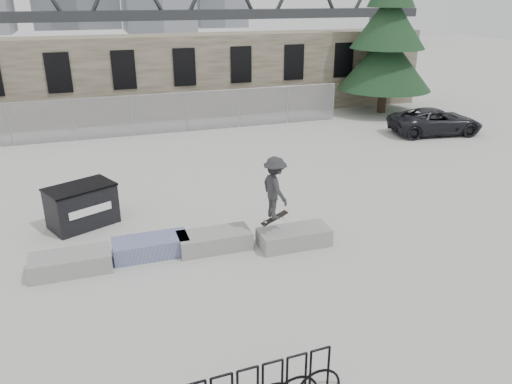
{
  "coord_description": "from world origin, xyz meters",
  "views": [
    {
      "loc": [
        -1.92,
        -12.32,
        6.64
      ],
      "look_at": [
        2.34,
        0.32,
        1.3
      ],
      "focal_mm": 35.0,
      "sensor_mm": 36.0,
      "label": 1
    }
  ],
  "objects_px": {
    "spruce_tree": "(388,34)",
    "planter_far_left": "(71,262)",
    "planter_center_right": "(214,240)",
    "dumpster": "(82,206)",
    "planter_center_left": "(151,246)",
    "planter_offset": "(294,236)",
    "suv": "(435,121)",
    "skateboarder": "(275,188)"
  },
  "relations": [
    {
      "from": "spruce_tree",
      "to": "suv",
      "type": "relative_size",
      "value": 2.49
    },
    {
      "from": "dumpster",
      "to": "planter_offset",
      "type": "bearing_deg",
      "value": -55.05
    },
    {
      "from": "dumpster",
      "to": "skateboarder",
      "type": "height_order",
      "value": "skateboarder"
    },
    {
      "from": "suv",
      "to": "skateboarder",
      "type": "bearing_deg",
      "value": 134.6
    },
    {
      "from": "dumpster",
      "to": "planter_center_right",
      "type": "bearing_deg",
      "value": -63.49
    },
    {
      "from": "planter_center_right",
      "to": "planter_far_left",
      "type": "bearing_deg",
      "value": -179.39
    },
    {
      "from": "planter_far_left",
      "to": "suv",
      "type": "bearing_deg",
      "value": 25.73
    },
    {
      "from": "dumpster",
      "to": "skateboarder",
      "type": "bearing_deg",
      "value": -57.1
    },
    {
      "from": "planter_far_left",
      "to": "suv",
      "type": "distance_m",
      "value": 19.22
    },
    {
      "from": "planter_center_right",
      "to": "suv",
      "type": "height_order",
      "value": "suv"
    },
    {
      "from": "planter_offset",
      "to": "planter_center_right",
      "type": "bearing_deg",
      "value": 166.5
    },
    {
      "from": "planter_far_left",
      "to": "dumpster",
      "type": "xyz_separation_m",
      "value": [
        0.34,
        2.79,
        0.38
      ]
    },
    {
      "from": "planter_far_left",
      "to": "spruce_tree",
      "type": "bearing_deg",
      "value": 37.72
    },
    {
      "from": "planter_far_left",
      "to": "planter_center_left",
      "type": "relative_size",
      "value": 1.0
    },
    {
      "from": "planter_far_left",
      "to": "planter_offset",
      "type": "bearing_deg",
      "value": -4.64
    },
    {
      "from": "planter_center_left",
      "to": "suv",
      "type": "distance_m",
      "value": 17.28
    },
    {
      "from": "planter_center_right",
      "to": "dumpster",
      "type": "distance_m",
      "value": 4.41
    },
    {
      "from": "spruce_tree",
      "to": "skateboarder",
      "type": "relative_size",
      "value": 6.04
    },
    {
      "from": "spruce_tree",
      "to": "planter_far_left",
      "type": "bearing_deg",
      "value": -142.28
    },
    {
      "from": "planter_far_left",
      "to": "dumpster",
      "type": "bearing_deg",
      "value": 82.96
    },
    {
      "from": "planter_center_left",
      "to": "spruce_tree",
      "type": "height_order",
      "value": "spruce_tree"
    },
    {
      "from": "planter_offset",
      "to": "skateboarder",
      "type": "relative_size",
      "value": 1.05
    },
    {
      "from": "planter_center_left",
      "to": "planter_offset",
      "type": "height_order",
      "value": "same"
    },
    {
      "from": "planter_offset",
      "to": "dumpster",
      "type": "xyz_separation_m",
      "value": [
        -5.61,
        3.27,
        0.38
      ]
    },
    {
      "from": "planter_offset",
      "to": "dumpster",
      "type": "height_order",
      "value": "dumpster"
    },
    {
      "from": "suv",
      "to": "skateboarder",
      "type": "height_order",
      "value": "skateboarder"
    },
    {
      "from": "planter_far_left",
      "to": "planter_center_right",
      "type": "bearing_deg",
      "value": 0.61
    },
    {
      "from": "planter_offset",
      "to": "spruce_tree",
      "type": "xyz_separation_m",
      "value": [
        11.42,
        13.92,
        4.22
      ]
    },
    {
      "from": "dumpster",
      "to": "spruce_tree",
      "type": "bearing_deg",
      "value": 7.24
    },
    {
      "from": "planter_far_left",
      "to": "planter_center_left",
      "type": "bearing_deg",
      "value": 6.36
    },
    {
      "from": "planter_center_right",
      "to": "spruce_tree",
      "type": "xyz_separation_m",
      "value": [
        13.6,
        13.4,
        4.22
      ]
    },
    {
      "from": "planter_far_left",
      "to": "dumpster",
      "type": "relative_size",
      "value": 0.89
    },
    {
      "from": "planter_center_left",
      "to": "skateboarder",
      "type": "xyz_separation_m",
      "value": [
        3.33,
        -0.63,
        1.5
      ]
    },
    {
      "from": "planter_center_left",
      "to": "suv",
      "type": "xyz_separation_m",
      "value": [
        15.26,
        8.11,
        0.38
      ]
    },
    {
      "from": "planter_center_left",
      "to": "skateboarder",
      "type": "relative_size",
      "value": 1.05
    },
    {
      "from": "planter_center_right",
      "to": "skateboarder",
      "type": "xyz_separation_m",
      "value": [
        1.61,
        -0.44,
        1.5
      ]
    },
    {
      "from": "dumpster",
      "to": "suv",
      "type": "xyz_separation_m",
      "value": [
        16.96,
        5.55,
        -0.0
      ]
    },
    {
      "from": "spruce_tree",
      "to": "suv",
      "type": "bearing_deg",
      "value": -90.76
    },
    {
      "from": "spruce_tree",
      "to": "suv",
      "type": "distance_m",
      "value": 6.38
    },
    {
      "from": "dumpster",
      "to": "planter_center_left",
      "type": "bearing_deg",
      "value": -81.13
    },
    {
      "from": "planter_far_left",
      "to": "skateboarder",
      "type": "distance_m",
      "value": 5.6
    },
    {
      "from": "skateboarder",
      "to": "spruce_tree",
      "type": "bearing_deg",
      "value": -48.16
    }
  ]
}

